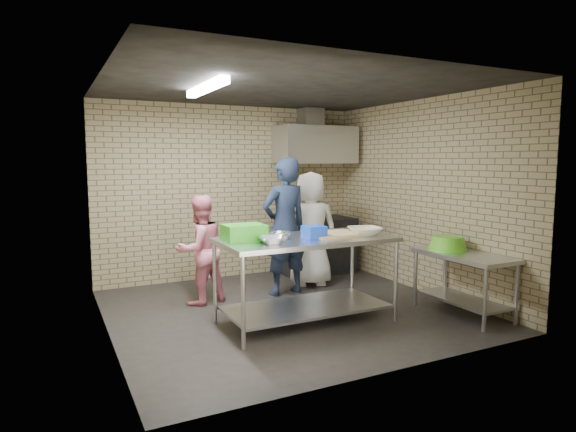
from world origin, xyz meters
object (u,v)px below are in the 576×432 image
at_px(blue_tub, 314,232).
at_px(woman_white, 310,229).
at_px(stove, 316,245).
at_px(woman_pink, 200,250).
at_px(side_counter, 463,284).
at_px(man_navy, 285,227).
at_px(prep_table, 306,280).
at_px(bottle_green, 333,151).
at_px(green_crate, 244,233).
at_px(bottle_red, 312,150).
at_px(green_basin, 448,243).

bearing_deg(blue_tub, woman_white, 62.15).
distance_m(stove, woman_pink, 2.41).
relative_size(side_counter, man_navy, 0.63).
bearing_deg(blue_tub, woman_pink, 123.42).
relative_size(prep_table, blue_tub, 9.00).
distance_m(blue_tub, bottle_green, 3.21).
bearing_deg(woman_white, green_crate, 56.43).
relative_size(side_counter, bottle_red, 6.67).
distance_m(side_counter, woman_white, 2.31).
height_order(side_counter, bottle_green, bottle_green).
bearing_deg(woman_pink, green_basin, 132.02).
relative_size(stove, bottle_red, 6.67).
height_order(stove, blue_tub, blue_tub).
xyz_separation_m(green_basin, bottle_red, (-0.38, 2.74, 1.19)).
height_order(stove, man_navy, man_navy).
distance_m(green_crate, bottle_red, 3.26).
relative_size(bottle_green, woman_pink, 0.11).
relative_size(green_basin, woman_pink, 0.33).
bearing_deg(green_basin, man_navy, 134.29).
bearing_deg(bottle_red, bottle_green, 0.00).
xyz_separation_m(green_crate, woman_pink, (-0.16, 1.16, -0.37)).
xyz_separation_m(blue_tub, green_basin, (1.76, -0.25, -0.22)).
height_order(blue_tub, bottle_red, bottle_red).
height_order(prep_table, bottle_green, bottle_green).
relative_size(side_counter, green_basin, 2.61).
bearing_deg(prep_table, green_crate, 170.27).
relative_size(blue_tub, woman_white, 0.13).
bearing_deg(man_navy, blue_tub, 71.24).
height_order(green_basin, bottle_green, bottle_green).
distance_m(stove, bottle_green, 1.65).
height_order(side_counter, green_basin, green_basin).
bearing_deg(side_counter, green_basin, 94.57).
xyz_separation_m(stove, woman_pink, (-2.23, -0.88, 0.26)).
height_order(prep_table, green_crate, green_crate).
xyz_separation_m(stove, man_navy, (-1.06, -0.97, 0.50)).
bearing_deg(green_crate, prep_table, -9.73).
xyz_separation_m(bottle_red, bottle_green, (0.40, 0.00, -0.01)).
bearing_deg(stove, blue_tub, -120.49).
xyz_separation_m(side_counter, woman_pink, (-2.68, 1.87, 0.33)).
relative_size(green_crate, blue_tub, 2.00).
bearing_deg(man_navy, bottle_red, -139.55).
distance_m(prep_table, side_counter, 1.93).
relative_size(man_navy, woman_pink, 1.34).
xyz_separation_m(bottle_green, woman_pink, (-2.68, -1.12, -1.31)).
height_order(bottle_red, bottle_green, bottle_red).
bearing_deg(green_crate, bottle_green, 41.97).
distance_m(stove, bottle_red, 1.60).
xyz_separation_m(stove, green_crate, (-2.08, -2.03, 0.62)).
relative_size(prep_table, bottle_green, 13.13).
height_order(bottle_red, woman_pink, bottle_red).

